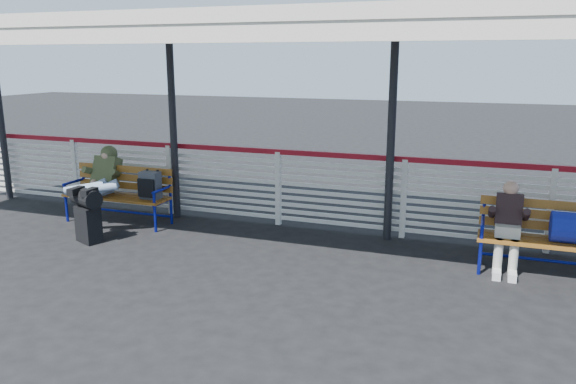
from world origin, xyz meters
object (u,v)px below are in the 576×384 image
at_px(bench_right, 569,230).
at_px(traveler_man, 97,184).
at_px(luggage_stack, 87,213).
at_px(bench_left, 128,188).
at_px(companion_person, 508,226).

distance_m(bench_right, traveler_man, 6.79).
relative_size(luggage_stack, bench_left, 0.45).
bearing_deg(traveler_man, luggage_stack, -63.30).
bearing_deg(traveler_man, bench_left, 46.96).
bearing_deg(companion_person, luggage_stack, -171.51).
relative_size(bench_right, traveler_man, 1.10).
bearing_deg(bench_right, traveler_man, -178.55).
bearing_deg(bench_left, bench_right, -1.57).
xyz_separation_m(traveler_man, companion_person, (6.09, 0.17, -0.10)).
xyz_separation_m(luggage_stack, bench_left, (-0.02, 1.03, 0.15)).
bearing_deg(bench_left, traveler_man, -133.04).
xyz_separation_m(bench_right, traveler_man, (-6.78, -0.17, 0.09)).
relative_size(luggage_stack, companion_person, 0.71).
height_order(bench_right, companion_person, companion_person).
bearing_deg(bench_left, companion_person, -1.75).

